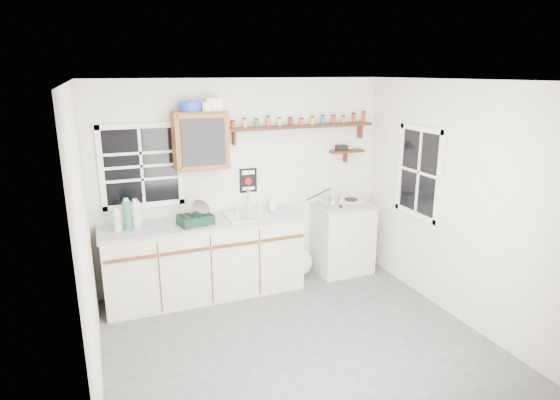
{
  "coord_description": "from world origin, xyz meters",
  "views": [
    {
      "loc": [
        -1.66,
        -3.76,
        2.57
      ],
      "look_at": [
        0.06,
        0.55,
        1.29
      ],
      "focal_mm": 30.0,
      "sensor_mm": 36.0,
      "label": 1
    }
  ],
  "objects": [
    {
      "name": "sink",
      "position": [
        -0.05,
        1.3,
        0.93
      ],
      "size": [
        0.52,
        0.44,
        0.29
      ],
      "color": "silver",
      "rests_on": "main_cabinet"
    },
    {
      "name": "dish_rack",
      "position": [
        -0.68,
        1.21,
        1.01
      ],
      "size": [
        0.41,
        0.33,
        0.27
      ],
      "rotation": [
        0.0,
        0.0,
        0.19
      ],
      "color": "black",
      "rests_on": "main_cabinet"
    },
    {
      "name": "window_right",
      "position": [
        1.79,
        0.55,
        1.45
      ],
      "size": [
        0.03,
        0.78,
        1.08
      ],
      "color": "black",
      "rests_on": "wall_back"
    },
    {
      "name": "right_cabinet",
      "position": [
        1.25,
        1.32,
        0.46
      ],
      "size": [
        0.73,
        0.57,
        0.91
      ],
      "color": "silver",
      "rests_on": "floor"
    },
    {
      "name": "saucepan",
      "position": [
        1.07,
        1.31,
        1.03
      ],
      "size": [
        0.4,
        0.21,
        0.17
      ],
      "rotation": [
        0.0,
        0.0,
        -0.24
      ],
      "color": "silver",
      "rests_on": "hotplate"
    },
    {
      "name": "warning_sign",
      "position": [
        0.05,
        1.59,
        1.28
      ],
      "size": [
        0.22,
        0.02,
        0.3
      ],
      "color": "black",
      "rests_on": "wall_back"
    },
    {
      "name": "hotplate",
      "position": [
        1.21,
        1.31,
        0.95
      ],
      "size": [
        0.56,
        0.35,
        0.08
      ],
      "rotation": [
        0.0,
        0.0,
        -0.13
      ],
      "color": "silver",
      "rests_on": "right_cabinet"
    },
    {
      "name": "water_bottles",
      "position": [
        -1.4,
        1.31,
        1.07
      ],
      "size": [
        0.29,
        0.13,
        0.35
      ],
      "color": "#ABC1C9",
      "rests_on": "main_cabinet"
    },
    {
      "name": "spice_shelf",
      "position": [
        0.73,
        1.51,
        1.93
      ],
      "size": [
        1.91,
        0.18,
        0.35
      ],
      "color": "black",
      "rests_on": "wall_back"
    },
    {
      "name": "main_cabinet",
      "position": [
        -0.58,
        1.3,
        0.46
      ],
      "size": [
        2.31,
        0.63,
        0.92
      ],
      "color": "beige",
      "rests_on": "floor"
    },
    {
      "name": "rag",
      "position": [
        0.16,
        1.27,
        0.93
      ],
      "size": [
        0.16,
        0.14,
        0.02
      ],
      "primitive_type": "cube",
      "rotation": [
        0.0,
        0.0,
        -0.21
      ],
      "color": "maroon",
      "rests_on": "main_cabinet"
    },
    {
      "name": "upper_cabinet",
      "position": [
        -0.55,
        1.44,
        1.82
      ],
      "size": [
        0.6,
        0.32,
        0.65
      ],
      "color": "brown",
      "rests_on": "wall_back"
    },
    {
      "name": "trash_bag",
      "position": [
        0.65,
        1.38,
        0.19
      ],
      "size": [
        0.39,
        0.35,
        0.44
      ],
      "color": "white",
      "rests_on": "floor"
    },
    {
      "name": "window_back",
      "position": [
        -1.2,
        1.59,
        1.55
      ],
      "size": [
        0.93,
        0.03,
        0.98
      ],
      "color": "black",
      "rests_on": "wall_back"
    },
    {
      "name": "secondary_shelf",
      "position": [
        1.36,
        1.52,
        1.58
      ],
      "size": [
        0.45,
        0.16,
        0.24
      ],
      "color": "black",
      "rests_on": "wall_back"
    },
    {
      "name": "upper_cabinet_clutter",
      "position": [
        -0.54,
        1.44,
        2.21
      ],
      "size": [
        0.47,
        0.24,
        0.14
      ],
      "color": "#1A43AE",
      "rests_on": "upper_cabinet"
    },
    {
      "name": "room",
      "position": [
        0.0,
        0.0,
        1.25
      ],
      "size": [
        3.64,
        3.24,
        2.54
      ],
      "color": "#4A494C",
      "rests_on": "ground"
    },
    {
      "name": "soap_bottle",
      "position": [
        0.3,
        1.43,
        1.01
      ],
      "size": [
        0.08,
        0.08,
        0.17
      ],
      "primitive_type": "imported",
      "rotation": [
        0.0,
        0.0,
        -0.01
      ],
      "color": "beige",
      "rests_on": "main_cabinet"
    }
  ]
}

